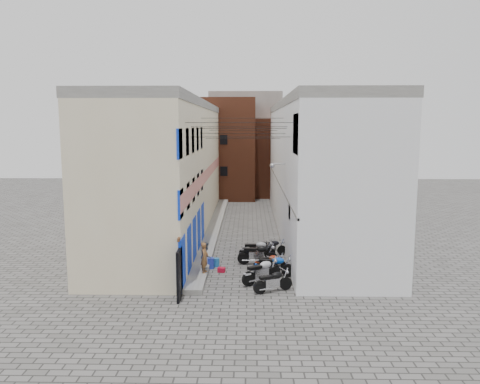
# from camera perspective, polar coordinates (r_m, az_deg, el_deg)

# --- Properties ---
(ground) EXTENTS (90.00, 90.00, 0.00)m
(ground) POSITION_cam_1_polar(r_m,az_deg,el_deg) (20.90, -0.15, -12.55)
(ground) COLOR #565451
(ground) RESTS_ON ground
(plinth) EXTENTS (0.90, 26.00, 0.25)m
(plinth) POSITION_cam_1_polar(r_m,az_deg,el_deg) (33.44, -3.16, -4.39)
(plinth) COLOR slate
(plinth) RESTS_ON ground
(building_left) EXTENTS (5.10, 27.00, 9.00)m
(building_left) POSITION_cam_1_polar(r_m,az_deg,el_deg) (33.07, -8.31, 3.07)
(building_left) COLOR beige
(building_left) RESTS_ON ground
(building_right) EXTENTS (5.94, 26.00, 9.00)m
(building_right) POSITION_cam_1_polar(r_m,az_deg,el_deg) (32.98, 9.09, 3.05)
(building_right) COLOR white
(building_right) RESTS_ON ground
(building_far_brick_left) EXTENTS (6.00, 6.00, 10.00)m
(building_far_brick_left) POSITION_cam_1_polar(r_m,az_deg,el_deg) (47.67, -1.80, 5.30)
(building_far_brick_left) COLOR brown
(building_far_brick_left) RESTS_ON ground
(building_far_brick_right) EXTENTS (5.00, 6.00, 8.00)m
(building_far_brick_right) POSITION_cam_1_polar(r_m,az_deg,el_deg) (49.73, 4.11, 4.25)
(building_far_brick_right) COLOR brown
(building_far_brick_right) RESTS_ON ground
(building_far_concrete) EXTENTS (8.00, 5.00, 11.00)m
(building_far_concrete) POSITION_cam_1_polar(r_m,az_deg,el_deg) (53.58, 0.68, 6.15)
(building_far_concrete) COLOR slate
(building_far_concrete) RESTS_ON ground
(far_shopfront) EXTENTS (2.00, 0.30, 2.40)m
(far_shopfront) POSITION_cam_1_polar(r_m,az_deg,el_deg) (45.17, 0.58, 0.30)
(far_shopfront) COLOR black
(far_shopfront) RESTS_ON ground
(overhead_wires) EXTENTS (5.80, 13.02, 1.32)m
(overhead_wires) POSITION_cam_1_polar(r_m,az_deg,el_deg) (27.19, 0.21, 7.61)
(overhead_wires) COLOR black
(overhead_wires) RESTS_ON ground
(motorcycle_a) EXTENTS (1.97, 1.32, 1.09)m
(motorcycle_a) POSITION_cam_1_polar(r_m,az_deg,el_deg) (21.24, 4.04, -10.66)
(motorcycle_a) COLOR black
(motorcycle_a) RESTS_ON ground
(motorcycle_b) EXTENTS (2.17, 1.81, 1.26)m
(motorcycle_b) POSITION_cam_1_polar(r_m,az_deg,el_deg) (22.31, 2.65, -9.49)
(motorcycle_b) COLOR silver
(motorcycle_b) RESTS_ON ground
(motorcycle_c) EXTENTS (2.12, 0.87, 1.19)m
(motorcycle_c) POSITION_cam_1_polar(r_m,az_deg,el_deg) (23.28, 4.14, -8.83)
(motorcycle_c) COLOR #0C46BA
(motorcycle_c) RESTS_ON ground
(motorcycle_d) EXTENTS (1.73, 0.74, 0.97)m
(motorcycle_d) POSITION_cam_1_polar(r_m,az_deg,el_deg) (24.19, 3.66, -8.44)
(motorcycle_d) COLOR #9A240B
(motorcycle_d) RESTS_ON ground
(motorcycle_e) EXTENTS (2.17, 0.72, 1.25)m
(motorcycle_e) POSITION_cam_1_polar(r_m,az_deg,el_deg) (25.15, 2.16, -7.45)
(motorcycle_e) COLOR black
(motorcycle_e) RESTS_ON ground
(motorcycle_f) EXTENTS (2.05, 0.66, 1.18)m
(motorcycle_f) POSITION_cam_1_polar(r_m,az_deg,el_deg) (26.16, 2.11, -6.91)
(motorcycle_f) COLOR #9B9B9F
(motorcycle_f) RESTS_ON ground
(motorcycle_g) EXTENTS (1.82, 0.74, 1.03)m
(motorcycle_g) POSITION_cam_1_polar(r_m,az_deg,el_deg) (27.03, 3.86, -6.59)
(motorcycle_g) COLOR black
(motorcycle_g) RESTS_ON ground
(person_a) EXTENTS (0.44, 0.60, 1.50)m
(person_a) POSITION_cam_1_polar(r_m,az_deg,el_deg) (23.03, -4.34, -7.97)
(person_a) COLOR brown
(person_a) RESTS_ON plinth
(person_b) EXTENTS (0.57, 0.71, 1.39)m
(person_b) POSITION_cam_1_polar(r_m,az_deg,el_deg) (23.51, -4.17, -7.77)
(person_b) COLOR #364051
(person_b) RESTS_ON plinth
(water_jug_near) EXTENTS (0.39, 0.39, 0.57)m
(water_jug_near) POSITION_cam_1_polar(r_m,az_deg,el_deg) (24.59, -3.60, -8.65)
(water_jug_near) COLOR #253ABA
(water_jug_near) RESTS_ON ground
(water_jug_far) EXTENTS (0.31, 0.31, 0.46)m
(water_jug_far) POSITION_cam_1_polar(r_m,az_deg,el_deg) (24.89, -2.86, -8.57)
(water_jug_far) COLOR #2576BA
(water_jug_far) RESTS_ON ground
(red_crate) EXTENTS (0.40, 0.33, 0.23)m
(red_crate) POSITION_cam_1_polar(r_m,az_deg,el_deg) (24.04, -2.28, -9.46)
(red_crate) COLOR #B80D28
(red_crate) RESTS_ON ground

